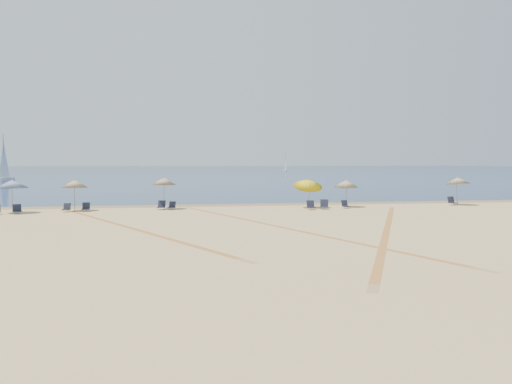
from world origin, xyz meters
The scene contains 21 objects.
ground centered at (0.00, 0.00, 0.00)m, with size 160.00×160.00×0.00m, color tan.
ocean centered at (0.00, 225.00, 0.01)m, with size 500.00×500.00×0.00m, color #0C2151.
wet_sand centered at (0.00, 24.00, 0.00)m, with size 500.00×500.00×0.00m, color olive.
umbrella_0 centered at (-17.71, 19.60, 2.07)m, with size 2.24×2.24×2.41m.
umbrella_1 centered at (-13.62, 20.60, 2.02)m, with size 1.95×1.95×2.36m.
umbrella_2 centered at (-7.05, 20.93, 2.15)m, with size 1.87×1.87×2.49m.
umbrella_3 centered at (4.21, 20.07, 1.97)m, with size 2.35×2.39×2.65m.
umbrella_4 centered at (7.42, 20.22, 1.91)m, with size 1.92×1.96×2.27m.
umbrella_5 centered at (17.45, 20.55, 2.05)m, with size 2.12×2.17×2.44m.
chair_1 centered at (-17.21, 18.86, 0.30)m, with size 0.76×0.82×0.68m.
chair_2 centered at (-14.09, 19.87, 0.27)m, with size 0.62×0.69×0.62m.
chair_3 centered at (-12.74, 19.95, 0.29)m, with size 0.56×0.65×0.66m.
chair_4 centered at (-7.26, 20.50, 0.30)m, with size 0.70×0.78×0.69m.
chair_5 centered at (-6.49, 20.26, 0.28)m, with size 0.73×0.77×0.63m.
chair_6 centered at (3.97, 18.41, 0.31)m, with size 0.60×0.69×0.70m.
chair_7 centered at (5.11, 18.66, 0.33)m, with size 0.82×0.88×0.74m.
chair_8 centered at (7.00, 19.17, 0.28)m, with size 0.63×0.70×0.63m.
chair_9 centered at (16.85, 20.36, 0.32)m, with size 0.68×0.77×0.72m.
sailboat_0 centered at (-36.19, 86.15, 2.69)m, with size 2.39×6.12×8.89m.
sailboat_1 centered at (41.06, 182.23, 2.03)m, with size 1.82×4.62×6.70m.
tire_tracks centered at (-2.00, 8.81, 0.00)m, with size 52.21×43.15×0.00m.
Camera 1 is at (-7.34, -20.61, 3.67)m, focal length 37.32 mm.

